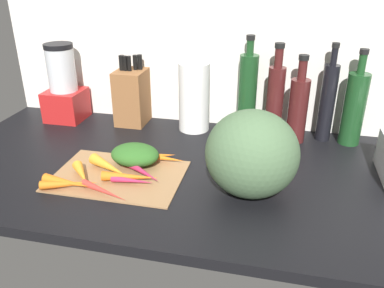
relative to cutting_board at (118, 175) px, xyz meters
The scene contains 24 objects.
ground_plane 25.45cm from the cutting_board, 25.12° to the left, with size 170.00×80.00×3.00cm, color black.
wall_back 61.90cm from the cutting_board, 65.00° to the left, with size 170.00×3.00×60.00cm, color silver.
cutting_board is the anchor object (origin of this frame).
carrot_0 10.51cm from the cutting_board, 152.30° to the right, with size 3.06×3.06×12.16cm, color orange.
carrot_1 14.90cm from the cutting_board, 54.77° to the left, with size 2.30×2.30×11.18cm, color orange.
carrot_2 6.87cm from the cutting_board, 10.58° to the left, with size 2.94×2.94×17.90cm, color #B2264C.
carrot_3 6.12cm from the cutting_board, 32.42° to the right, with size 2.89×2.89×16.06cm, color orange.
carrot_4 14.67cm from the cutting_board, 134.87° to the right, with size 2.54×2.54×15.50cm, color orange.
carrot_5 11.49cm from the cutting_board, 86.31° to the right, with size 2.10×2.10×16.12cm, color red.
carrot_6 3.67cm from the cutting_board, 169.58° to the left, with size 3.52×3.52×16.02cm, color orange.
carrot_7 9.63cm from the cutting_board, 64.91° to the left, with size 3.43×3.43×10.17cm, color #B2264C.
carrot_8 15.14cm from the cutting_board, 137.62° to the right, with size 3.03×3.03×14.08cm, color orange.
carrot_9 15.90cm from the cutting_board, 44.96° to the left, with size 2.28×2.28×12.86cm, color orange.
carrot_10 7.61cm from the cutting_board, 35.22° to the right, with size 2.04×2.04×12.31cm, color #B2264C.
carrot_greens_pile 8.55cm from the cutting_board, 69.25° to the left, with size 15.05×11.58×6.37cm, color #2D6023.
winter_squash 40.47cm from the cutting_board, ahead, with size 24.88×22.58×24.06cm, color #4C6B47.
knife_block 44.55cm from the cutting_board, 104.29° to the left, with size 10.94×14.38×26.29cm.
blender_appliance 55.77cm from the cutting_board, 134.01° to the left, with size 14.09×14.09×29.95cm.
paper_towel_roll 44.34cm from the cutting_board, 70.91° to the left, with size 11.23×11.23×25.32cm, color white.
bottle_0 55.78cm from the cutting_board, 52.15° to the left, with size 6.66×6.66×35.24cm.
bottle_1 59.61cm from the cutting_board, 42.23° to the left, with size 5.92×5.92×33.69cm.
bottle_2 64.65cm from the cutting_board, 36.74° to the left, with size 6.59×6.59×30.40cm.
bottle_3 74.82cm from the cutting_board, 34.51° to the left, with size 5.18×5.18×34.05cm.
bottle_4 81.21cm from the cutting_board, 30.24° to the left, with size 7.28×7.28×32.73cm.
Camera 1 is at (21.47, -106.33, 59.26)cm, focal length 37.34 mm.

